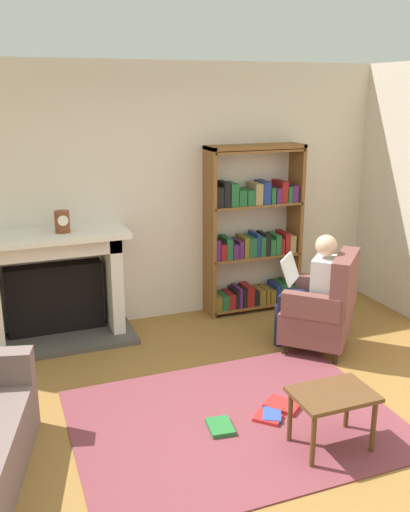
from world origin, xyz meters
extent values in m
plane|color=olive|center=(0.00, 0.00, 0.00)|extent=(14.00, 14.00, 0.00)
cube|color=beige|center=(0.00, 2.55, 1.35)|extent=(5.60, 0.10, 2.70)
cube|color=brown|center=(0.00, 0.30, 0.01)|extent=(2.40, 1.80, 0.01)
cube|color=#4C4742|center=(-1.06, 2.18, 0.03)|extent=(1.47, 0.64, 0.05)
cube|color=black|center=(-1.06, 2.40, 0.40)|extent=(0.95, 0.20, 0.70)
cube|color=silver|center=(-0.49, 2.28, 0.53)|extent=(0.12, 0.44, 1.06)
cube|color=silver|center=(-1.06, 2.28, 0.98)|extent=(1.27, 0.44, 0.16)
cube|color=silver|center=(-1.06, 2.22, 1.09)|extent=(1.43, 0.56, 0.06)
cylinder|color=brown|center=(-0.96, 2.20, 1.22)|extent=(0.14, 0.14, 0.21)
cylinder|color=white|center=(-0.96, 2.14, 1.25)|extent=(0.10, 0.01, 0.10)
cube|color=brown|center=(0.59, 2.34, 0.93)|extent=(0.04, 0.32, 1.86)
cube|color=brown|center=(1.63, 2.34, 0.93)|extent=(0.04, 0.32, 1.86)
cube|color=brown|center=(1.11, 2.34, 1.84)|extent=(1.08, 0.32, 0.04)
cube|color=brown|center=(1.11, 2.34, 0.06)|extent=(1.04, 0.32, 0.02)
cube|color=brown|center=(0.65, 2.33, 0.15)|extent=(0.07, 0.26, 0.16)
cube|color=#1E592D|center=(0.74, 2.33, 0.15)|extent=(0.08, 0.26, 0.16)
cube|color=maroon|center=(0.81, 2.33, 0.16)|extent=(0.07, 0.26, 0.17)
cube|color=black|center=(0.87, 2.33, 0.17)|extent=(0.04, 0.26, 0.20)
cube|color=#4C1E59|center=(0.92, 2.33, 0.18)|extent=(0.04, 0.26, 0.22)
cube|color=black|center=(0.97, 2.33, 0.17)|extent=(0.05, 0.26, 0.21)
cube|color=maroon|center=(1.04, 2.33, 0.18)|extent=(0.09, 0.26, 0.22)
cube|color=black|center=(1.11, 2.33, 0.15)|extent=(0.06, 0.26, 0.16)
cube|color=brown|center=(1.18, 2.33, 0.16)|extent=(0.07, 0.26, 0.17)
cube|color=brown|center=(1.26, 2.33, 0.16)|extent=(0.04, 0.26, 0.17)
cube|color=brown|center=(1.32, 2.33, 0.15)|extent=(0.07, 0.26, 0.16)
cube|color=navy|center=(1.39, 2.33, 0.18)|extent=(0.05, 0.26, 0.21)
cube|color=#1E592D|center=(1.46, 2.33, 0.18)|extent=(0.08, 0.26, 0.21)
cube|color=#1E592D|center=(1.53, 2.33, 0.18)|extent=(0.05, 0.26, 0.22)
cube|color=#1E592D|center=(1.59, 2.33, 0.17)|extent=(0.07, 0.26, 0.19)
cube|color=brown|center=(1.11, 2.34, 0.64)|extent=(1.04, 0.32, 0.02)
cube|color=#4C1E59|center=(0.64, 2.33, 0.76)|extent=(0.05, 0.26, 0.23)
cube|color=maroon|center=(0.70, 2.33, 0.74)|extent=(0.06, 0.26, 0.18)
cube|color=#1E592D|center=(0.77, 2.33, 0.77)|extent=(0.07, 0.26, 0.23)
cube|color=#4C1E59|center=(0.85, 2.33, 0.73)|extent=(0.07, 0.26, 0.16)
cube|color=#4C1E59|center=(0.91, 2.33, 0.75)|extent=(0.05, 0.26, 0.19)
cube|color=brown|center=(0.97, 2.33, 0.76)|extent=(0.05, 0.26, 0.22)
cube|color=#1E592D|center=(1.05, 2.33, 0.76)|extent=(0.09, 0.26, 0.21)
cube|color=navy|center=(1.12, 2.33, 0.78)|extent=(0.04, 0.26, 0.25)
cube|color=#1E592D|center=(1.17, 2.33, 0.76)|extent=(0.06, 0.26, 0.22)
cube|color=black|center=(1.23, 2.33, 0.77)|extent=(0.05, 0.26, 0.24)
cube|color=#1E592D|center=(1.29, 2.33, 0.74)|extent=(0.06, 0.26, 0.17)
cube|color=#1E592D|center=(1.36, 2.33, 0.76)|extent=(0.06, 0.26, 0.22)
cube|color=maroon|center=(1.42, 2.33, 0.74)|extent=(0.04, 0.26, 0.17)
cube|color=maroon|center=(1.48, 2.33, 0.77)|extent=(0.06, 0.26, 0.23)
cube|color=#997F4C|center=(1.54, 2.33, 0.75)|extent=(0.07, 0.26, 0.20)
cube|color=brown|center=(1.11, 2.34, 1.22)|extent=(1.04, 0.32, 0.02)
cube|color=black|center=(0.66, 2.33, 1.34)|extent=(0.08, 0.26, 0.21)
cube|color=black|center=(0.74, 2.33, 1.36)|extent=(0.07, 0.26, 0.26)
cube|color=#1E592D|center=(0.82, 2.33, 1.35)|extent=(0.09, 0.26, 0.24)
cube|color=#1E592D|center=(0.92, 2.33, 1.31)|extent=(0.09, 0.26, 0.17)
cube|color=#1E592D|center=(1.01, 2.33, 1.31)|extent=(0.09, 0.26, 0.16)
cube|color=#997F4C|center=(1.11, 2.33, 1.34)|extent=(0.09, 0.26, 0.23)
cube|color=navy|center=(1.20, 2.33, 1.35)|extent=(0.09, 0.26, 0.24)
cube|color=#1E592D|center=(1.28, 2.33, 1.32)|extent=(0.05, 0.26, 0.17)
cube|color=#4C1E59|center=(1.34, 2.33, 1.31)|extent=(0.06, 0.26, 0.17)
cube|color=maroon|center=(1.41, 2.33, 1.35)|extent=(0.07, 0.26, 0.23)
cube|color=#1E592D|center=(1.48, 2.33, 1.32)|extent=(0.05, 0.26, 0.17)
cube|color=#4C1E59|center=(1.54, 2.33, 1.32)|extent=(0.07, 0.26, 0.18)
cube|color=brown|center=(1.11, 2.34, 1.80)|extent=(1.04, 0.32, 0.02)
cylinder|color=#331E14|center=(1.24, 1.54, 0.06)|extent=(0.05, 0.05, 0.12)
cylinder|color=#331E14|center=(0.89, 1.17, 0.06)|extent=(0.05, 0.05, 0.12)
cylinder|color=#331E14|center=(1.59, 1.21, 0.06)|extent=(0.05, 0.05, 0.12)
cylinder|color=#331E14|center=(1.24, 0.84, 0.06)|extent=(0.05, 0.05, 0.12)
cube|color=brown|center=(1.24, 1.19, 0.27)|extent=(0.88, 0.88, 0.30)
cube|color=brown|center=(1.41, 1.02, 0.70)|extent=(0.56, 0.57, 0.55)
cube|color=brown|center=(1.43, 1.38, 0.53)|extent=(0.47, 0.46, 0.22)
cube|color=brown|center=(1.05, 0.99, 0.53)|extent=(0.47, 0.46, 0.22)
cube|color=silver|center=(1.28, 1.15, 0.67)|extent=(0.37, 0.37, 0.50)
sphere|color=#D8AD8C|center=(1.28, 1.15, 1.04)|extent=(0.20, 0.20, 0.20)
cube|color=#191E3F|center=(1.19, 1.35, 0.47)|extent=(0.37, 0.36, 0.12)
cube|color=#191E3F|center=(1.08, 1.23, 0.47)|extent=(0.37, 0.36, 0.12)
cylinder|color=#191E3F|center=(1.05, 1.48, 0.21)|extent=(0.10, 0.10, 0.42)
cylinder|color=#191E3F|center=(0.94, 1.37, 0.21)|extent=(0.10, 0.10, 0.42)
cube|color=white|center=(1.04, 1.38, 0.77)|extent=(0.33, 0.33, 0.25)
cube|color=brown|center=(0.50, -0.22, 0.41)|extent=(0.56, 0.39, 0.03)
cylinder|color=brown|center=(0.26, -0.38, 0.20)|extent=(0.04, 0.04, 0.40)
cylinder|color=brown|center=(0.73, -0.38, 0.20)|extent=(0.04, 0.04, 0.40)
cylinder|color=brown|center=(0.26, -0.07, 0.20)|extent=(0.04, 0.04, 0.40)
cylinder|color=brown|center=(0.73, -0.07, 0.20)|extent=(0.04, 0.04, 0.40)
cube|color=red|center=(0.24, 0.22, 0.03)|extent=(0.25, 0.25, 0.03)
cube|color=#334CA5|center=(0.28, 0.23, 0.03)|extent=(0.21, 0.23, 0.03)
cube|color=red|center=(0.42, 0.33, 0.03)|extent=(0.31, 0.32, 0.04)
cube|color=#267233|center=(-0.15, 0.23, 0.03)|extent=(0.20, 0.25, 0.03)
camera|label=1|loc=(-1.53, -3.09, 2.41)|focal=39.32mm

